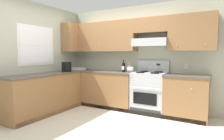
% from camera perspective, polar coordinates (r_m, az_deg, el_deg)
% --- Properties ---
extents(ground_plane, '(7.04, 7.04, 0.00)m').
position_cam_1_polar(ground_plane, '(3.97, -6.89, -15.21)').
color(ground_plane, beige).
extents(wall_back, '(4.68, 0.57, 2.55)m').
position_cam_1_polar(wall_back, '(4.88, 7.61, 6.19)').
color(wall_back, '#B7BAA3').
rests_on(wall_back, ground_plane).
extents(wall_left, '(0.47, 4.00, 2.55)m').
position_cam_1_polar(wall_left, '(4.99, -20.35, 4.34)').
color(wall_left, '#B7BAA3').
rests_on(wall_left, ground_plane).
extents(counter_back_run, '(3.60, 0.65, 0.91)m').
position_cam_1_polar(counter_back_run, '(4.82, 3.00, -6.04)').
color(counter_back_run, olive).
rests_on(counter_back_run, ground_plane).
extents(counter_left_run, '(0.63, 1.91, 0.91)m').
position_cam_1_polar(counter_left_run, '(4.67, -19.44, -6.66)').
color(counter_left_run, olive).
rests_on(counter_left_run, ground_plane).
extents(stove, '(0.76, 0.62, 1.20)m').
position_cam_1_polar(stove, '(4.57, 10.90, -6.39)').
color(stove, '#B7BABC').
rests_on(stove, ground_plane).
extents(wine_bottle, '(0.08, 0.08, 0.33)m').
position_cam_1_polar(wine_bottle, '(4.77, 3.46, 1.00)').
color(wine_bottle, black).
rests_on(wine_bottle, counter_back_run).
extents(bowl, '(0.39, 0.21, 0.07)m').
position_cam_1_polar(bowl, '(5.47, -10.01, 0.26)').
color(bowl, silver).
rests_on(bowl, counter_back_run).
extents(bucket, '(0.25, 0.25, 0.24)m').
position_cam_1_polar(bucket, '(5.00, -13.27, 0.98)').
color(bucket, black).
rests_on(bucket, counter_left_run).
extents(paper_towel_roll, '(0.14, 0.13, 0.13)m').
position_cam_1_polar(paper_towel_roll, '(4.74, 5.53, 0.16)').
color(paper_towel_roll, white).
rests_on(paper_towel_roll, counter_back_run).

